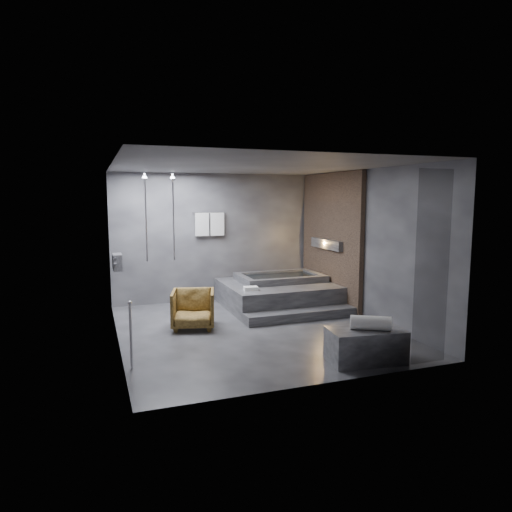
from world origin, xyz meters
name	(u,v)px	position (x,y,z in m)	size (l,w,h in m)	color
room	(270,229)	(0.40, 0.24, 1.73)	(5.00, 5.04, 2.82)	#2A2A2D
tub_deck	(277,294)	(1.05, 1.45, 0.25)	(2.20, 2.00, 0.50)	#2F2F31
tub_step	(301,315)	(1.05, 0.27, 0.09)	(2.20, 0.36, 0.18)	#2F2F31
concrete_bench	(366,345)	(0.94, -2.02, 0.23)	(1.03, 0.57, 0.47)	#353538
driftwood_chair	(193,309)	(-0.96, 0.44, 0.34)	(0.73, 0.75, 0.68)	#442F11
rolled_towel	(371,323)	(0.98, -2.07, 0.56)	(0.20, 0.20, 0.55)	white
deck_towel	(251,288)	(0.27, 0.89, 0.54)	(0.27, 0.19, 0.07)	silver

